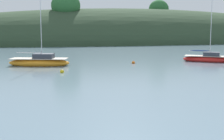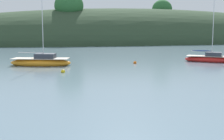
{
  "view_description": "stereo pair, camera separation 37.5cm",
  "coord_description": "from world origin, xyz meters",
  "views": [
    {
      "loc": [
        -7.08,
        -6.64,
        4.91
      ],
      "look_at": [
        0.0,
        20.0,
        1.2
      ],
      "focal_mm": 51.25,
      "sensor_mm": 36.0,
      "label": 1
    },
    {
      "loc": [
        -6.71,
        -6.74,
        4.91
      ],
      "look_at": [
        0.0,
        20.0,
        1.2
      ],
      "focal_mm": 51.25,
      "sensor_mm": 36.0,
      "label": 2
    }
  ],
  "objects": [
    {
      "name": "far_shoreline_hill",
      "position": [
        24.98,
        90.58,
        0.08
      ],
      "size": [
        150.0,
        36.0,
        25.4
      ],
      "color": "#2D422B",
      "rests_on": "ground"
    },
    {
      "name": "mooring_buoy_inner",
      "position": [
        6.78,
        34.21,
        0.12
      ],
      "size": [
        0.44,
        0.44,
        0.54
      ],
      "color": "orange",
      "rests_on": "ground"
    },
    {
      "name": "mooring_buoy_channel",
      "position": [
        -3.52,
        27.83,
        0.12
      ],
      "size": [
        0.44,
        0.44,
        0.54
      ],
      "color": "yellow",
      "rests_on": "ground"
    },
    {
      "name": "sailboat_blue_center",
      "position": [
        17.84,
        33.81,
        0.42
      ],
      "size": [
        6.92,
        5.87,
        9.96
      ],
      "color": "red",
      "rests_on": "ground"
    },
    {
      "name": "sailboat_orange_cutter",
      "position": [
        -5.63,
        35.13,
        0.46
      ],
      "size": [
        8.26,
        4.86,
        10.72
      ],
      "color": "orange",
      "rests_on": "ground"
    }
  ]
}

